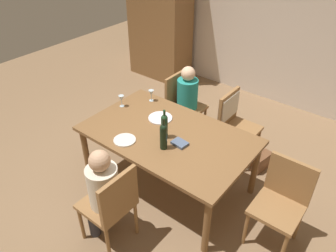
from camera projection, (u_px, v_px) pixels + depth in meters
The scene contains 18 objects.
ground_plane at pixel (168, 183), 3.97m from camera, with size 10.00×10.00×0.00m, color #846647.
rear_room_partition at pixel (280, 19), 4.99m from camera, with size 6.40×0.12×2.70m, color beige.
armoire_cabinet at pixel (160, 18), 5.87m from camera, with size 1.18×0.62×2.18m.
dining_table at pixel (168, 139), 3.58m from camera, with size 1.84×1.14×0.75m.
chair_far_left at pixel (182, 102), 4.53m from camera, with size 0.44×0.44×0.92m.
chair_near at pixel (112, 203), 3.01m from camera, with size 0.44×0.44×0.92m.
chair_right_end at pixel (282, 198), 3.06m from camera, with size 0.44×0.44×0.92m.
chair_far_right at pixel (233, 117), 4.09m from camera, with size 0.46×0.44×0.92m.
person_woman_host at pixel (189, 98), 4.42m from camera, with size 0.33×0.28×1.08m.
person_man_bearded at pixel (102, 190), 3.00m from camera, with size 0.33×0.29×1.10m.
wine_bottle_tall_green at pixel (163, 136), 3.25m from camera, with size 0.08×0.08×0.36m.
wine_bottle_dark_red at pixel (164, 126), 3.40m from camera, with size 0.07×0.07×0.34m.
wine_glass_near_left at pixel (151, 93), 4.06m from camera, with size 0.07×0.07×0.15m.
wine_glass_centre at pixel (121, 99), 3.95m from camera, with size 0.07×0.07×0.15m.
dinner_plate_host at pixel (125, 140), 3.43m from camera, with size 0.24×0.24×0.01m, color silver.
dinner_plate_guest_left at pixel (160, 118), 3.78m from camera, with size 0.28×0.28×0.01m, color white.
folded_napkin at pixel (180, 143), 3.37m from camera, with size 0.16×0.12×0.03m, color #4C5B75.
handbag at pixel (261, 162), 4.13m from camera, with size 0.28×0.12×0.22m, color brown.
Camera 1 is at (1.78, -2.25, 2.83)m, focal length 34.78 mm.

